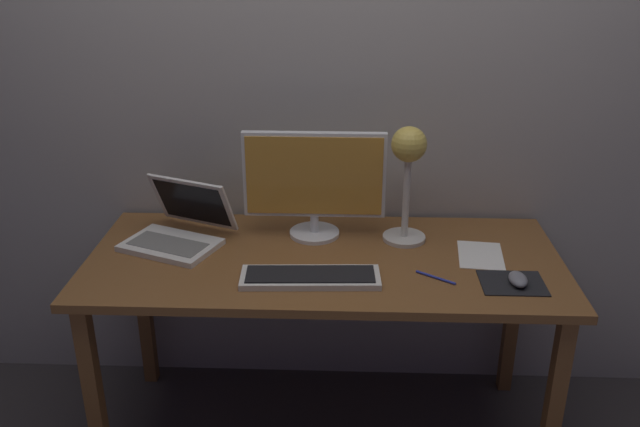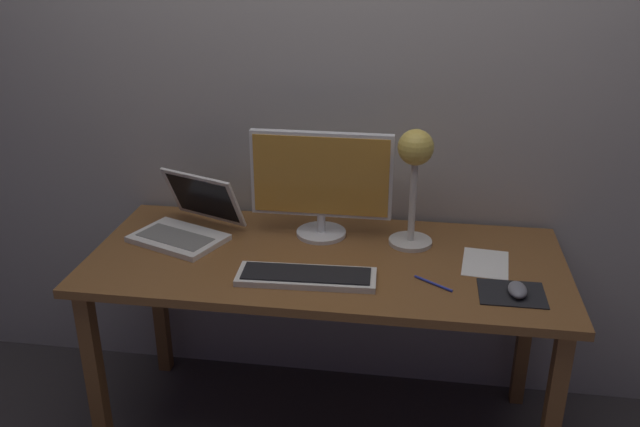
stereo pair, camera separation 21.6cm
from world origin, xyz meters
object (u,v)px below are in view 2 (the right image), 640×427
object	(u,v)px
laptop	(190,218)
mouse	(517,290)
keyboard_main	(306,276)
pen	(433,283)
monitor	(321,180)
desk_lamp	(415,166)

from	to	relation	value
laptop	mouse	xyz separation A→B (m)	(1.12, -0.28, -0.04)
keyboard_main	mouse	size ratio (longest dim) A/B	4.64
mouse	pen	distance (m)	0.25
monitor	pen	xyz separation A→B (m)	(0.40, -0.31, -0.21)
keyboard_main	pen	bearing A→B (deg)	3.93
monitor	pen	distance (m)	0.55
desk_lamp	mouse	bearing A→B (deg)	-44.01
desk_lamp	mouse	size ratio (longest dim) A/B	4.33
monitor	mouse	world-z (taller)	monitor
mouse	pen	bearing A→B (deg)	172.97
laptop	mouse	world-z (taller)	laptop
mouse	desk_lamp	bearing A→B (deg)	135.99
desk_lamp	mouse	world-z (taller)	desk_lamp
laptop	pen	xyz separation A→B (m)	(0.87, -0.25, -0.06)
keyboard_main	desk_lamp	bearing A→B (deg)	44.62
keyboard_main	pen	world-z (taller)	keyboard_main
keyboard_main	pen	distance (m)	0.40
laptop	monitor	bearing A→B (deg)	7.19
monitor	keyboard_main	size ratio (longest dim) A/B	1.12
mouse	monitor	bearing A→B (deg)	152.19
mouse	pen	xyz separation A→B (m)	(-0.25, 0.03, -0.02)
keyboard_main	desk_lamp	distance (m)	0.53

